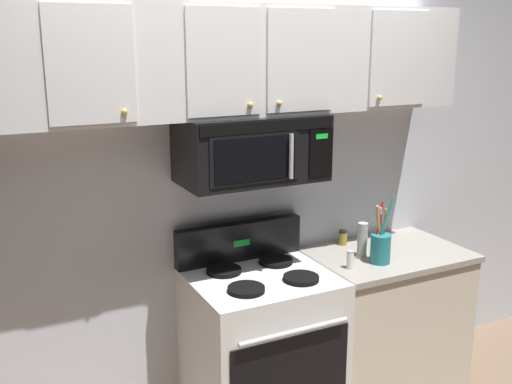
% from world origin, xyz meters
% --- Properties ---
extents(back_wall, '(5.20, 0.10, 2.70)m').
position_xyz_m(back_wall, '(0.00, 0.79, 1.35)').
color(back_wall, silver).
rests_on(back_wall, ground_plane).
extents(stove_range, '(0.76, 0.69, 1.12)m').
position_xyz_m(stove_range, '(0.00, 0.42, 0.47)').
color(stove_range, white).
rests_on(stove_range, ground_plane).
extents(over_range_microwave, '(0.76, 0.43, 0.35)m').
position_xyz_m(over_range_microwave, '(-0.00, 0.54, 1.58)').
color(over_range_microwave, black).
extents(upper_cabinets, '(2.50, 0.36, 0.55)m').
position_xyz_m(upper_cabinets, '(-0.00, 0.57, 2.02)').
color(upper_cabinets, silver).
extents(counter_segment, '(0.93, 0.65, 0.90)m').
position_xyz_m(counter_segment, '(0.84, 0.43, 0.45)').
color(counter_segment, beige).
rests_on(counter_segment, ground_plane).
extents(utensil_crock_teal, '(0.12, 0.11, 0.38)m').
position_xyz_m(utensil_crock_teal, '(0.69, 0.30, 1.00)').
color(utensil_crock_teal, teal).
rests_on(utensil_crock_teal, counter_segment).
extents(salt_shaker, '(0.04, 0.04, 0.10)m').
position_xyz_m(salt_shaker, '(0.49, 0.31, 0.95)').
color(salt_shaker, white).
rests_on(salt_shaker, counter_segment).
extents(pepper_mill, '(0.06, 0.06, 0.20)m').
position_xyz_m(pepper_mill, '(0.66, 0.43, 1.00)').
color(pepper_mill, '#B7B2A8').
rests_on(pepper_mill, counter_segment).
extents(spice_jar, '(0.05, 0.05, 0.09)m').
position_xyz_m(spice_jar, '(0.68, 0.65, 0.95)').
color(spice_jar, olive).
rests_on(spice_jar, counter_segment).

